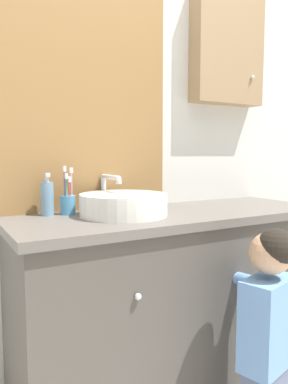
{
  "coord_description": "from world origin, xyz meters",
  "views": [
    {
      "loc": [
        -0.91,
        -0.99,
        1.09
      ],
      "look_at": [
        -0.19,
        0.29,
        0.94
      ],
      "focal_mm": 35.0,
      "sensor_mm": 36.0,
      "label": 1
    }
  ],
  "objects_px": {
    "child_figure": "(268,327)",
    "soap_dispenser": "(47,198)",
    "toothbrush_holder": "(68,202)",
    "sink_basin": "(123,204)"
  },
  "relations": [
    {
      "from": "child_figure",
      "to": "soap_dispenser",
      "type": "bearing_deg",
      "value": 136.31
    },
    {
      "from": "toothbrush_holder",
      "to": "sink_basin",
      "type": "bearing_deg",
      "value": -36.25
    },
    {
      "from": "toothbrush_holder",
      "to": "soap_dispenser",
      "type": "distance_m",
      "value": 0.09
    },
    {
      "from": "soap_dispenser",
      "to": "toothbrush_holder",
      "type": "bearing_deg",
      "value": -9.23
    },
    {
      "from": "soap_dispenser",
      "to": "child_figure",
      "type": "height_order",
      "value": "soap_dispenser"
    },
    {
      "from": "toothbrush_holder",
      "to": "child_figure",
      "type": "distance_m",
      "value": 0.91
    },
    {
      "from": "child_figure",
      "to": "toothbrush_holder",
      "type": "bearing_deg",
      "value": 132.94
    },
    {
      "from": "sink_basin",
      "to": "toothbrush_holder",
      "type": "height_order",
      "value": "toothbrush_holder"
    },
    {
      "from": "soap_dispenser",
      "to": "child_figure",
      "type": "xyz_separation_m",
      "value": [
        0.63,
        -0.6,
        -0.44
      ]
    },
    {
      "from": "soap_dispenser",
      "to": "child_figure",
      "type": "bearing_deg",
      "value": -43.69
    }
  ]
}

